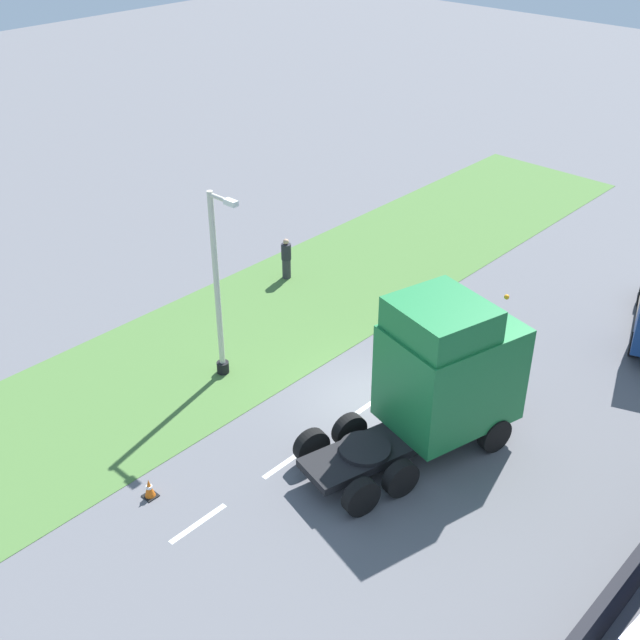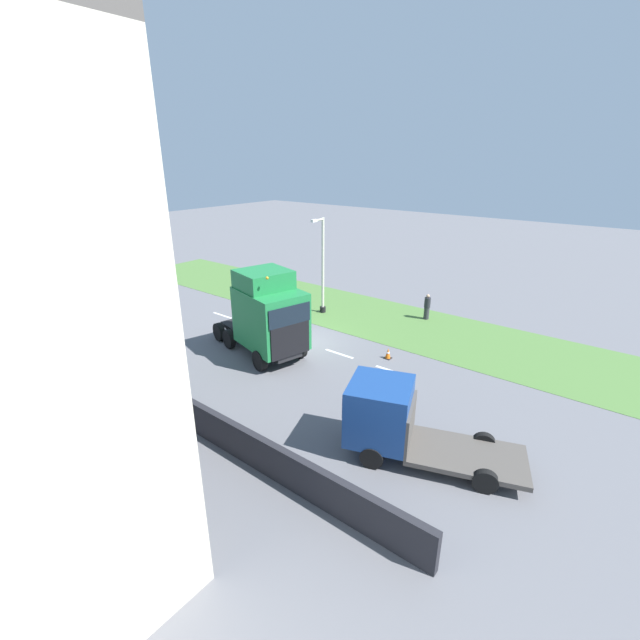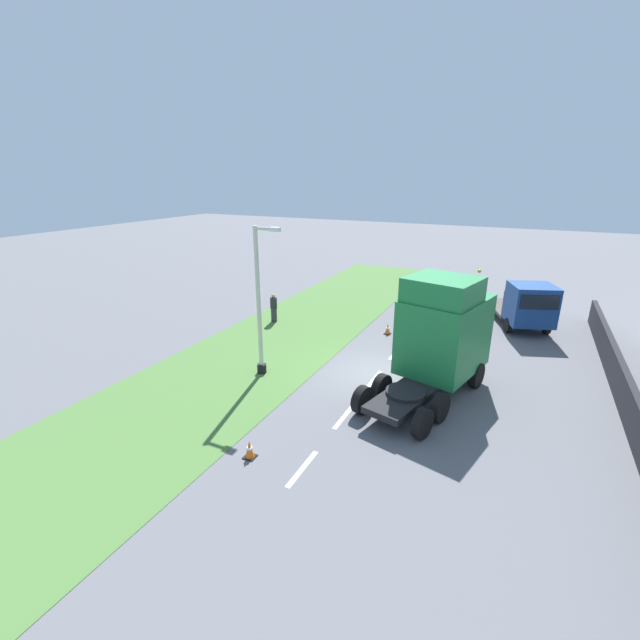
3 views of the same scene
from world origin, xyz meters
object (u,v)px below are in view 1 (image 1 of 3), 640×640
Objects in this scene: traffic_cone_trailing at (149,488)px; lamp_post at (219,298)px; pedestrian at (286,259)px; lorry_cab at (443,374)px; traffic_cone_lead at (437,321)px.

lamp_post is at bearing 119.09° from traffic_cone_trailing.
pedestrian reaches higher than traffic_cone_trailing.
traffic_cone_trailing is at bearing -61.69° from pedestrian.
traffic_cone_trailing is (-4.20, -7.09, -2.03)m from lorry_cab.
lorry_cab is 3.96× the size of pedestrian.
lorry_cab is 11.54× the size of traffic_cone_lead.
traffic_cone_trailing is at bearing -92.69° from traffic_cone_lead.
lorry_cab is 11.14m from pedestrian.
traffic_cone_lead is at bearing 140.02° from lorry_cab.
lorry_cab is 7.34m from lamp_post.
lamp_post reaches higher than traffic_cone_trailing.
lamp_post is 8.22m from traffic_cone_lead.
traffic_cone_lead is at bearing 64.01° from lamp_post.
pedestrian is (-10.24, 4.12, -1.48)m from lorry_cab.
lamp_post is 10.89× the size of traffic_cone_lead.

